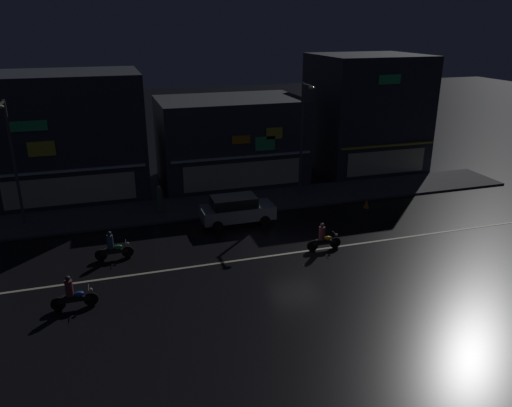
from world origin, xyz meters
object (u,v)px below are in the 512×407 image
at_px(streetlamp_west, 12,154).
at_px(parked_car_near_kerb, 236,209).
at_px(streetlamp_mid, 303,131).
at_px(motorcycle_lead, 73,295).
at_px(motorcycle_opposite_lane, 113,247).
at_px(traffic_cone, 366,204).
at_px(motorcycle_following, 323,239).
at_px(pedestrian_on_sidewalk, 160,200).

bearing_deg(streetlamp_west, parked_car_near_kerb, -15.02).
xyz_separation_m(streetlamp_mid, motorcycle_lead, (-14.39, -10.29, -3.90)).
xyz_separation_m(motorcycle_opposite_lane, traffic_cone, (15.83, 2.77, -0.36)).
xyz_separation_m(streetlamp_west, motorcycle_following, (15.38, -8.12, -3.74)).
relative_size(streetlamp_west, motorcycle_opposite_lane, 3.78).
distance_m(streetlamp_west, pedestrian_on_sidewalk, 8.61).
relative_size(motorcycle_lead, traffic_cone, 3.45).
relative_size(parked_car_near_kerb, motorcycle_lead, 2.26).
height_order(pedestrian_on_sidewalk, motorcycle_following, pedestrian_on_sidewalk).
bearing_deg(motorcycle_lead, traffic_cone, -163.48).
bearing_deg(traffic_cone, streetlamp_mid, 134.60).
xyz_separation_m(pedestrian_on_sidewalk, parked_car_near_kerb, (4.13, -2.87, -0.06)).
distance_m(streetlamp_west, motorcycle_lead, 11.32).
height_order(parked_car_near_kerb, motorcycle_following, parked_car_near_kerb).
bearing_deg(traffic_cone, motorcycle_opposite_lane, -170.06).
bearing_deg(traffic_cone, motorcycle_following, -137.06).
distance_m(streetlamp_mid, motorcycle_following, 9.29).
xyz_separation_m(parked_car_near_kerb, motorcycle_following, (3.37, -4.90, -0.24)).
relative_size(pedestrian_on_sidewalk, motorcycle_opposite_lane, 0.91).
distance_m(pedestrian_on_sidewalk, parked_car_near_kerb, 5.04).
distance_m(motorcycle_lead, traffic_cone, 18.96).
bearing_deg(streetlamp_west, traffic_cone, -8.82).
bearing_deg(streetlamp_mid, streetlamp_west, -179.83).
relative_size(streetlamp_mid, motorcycle_lead, 3.95).
distance_m(pedestrian_on_sidewalk, motorcycle_following, 10.80).
distance_m(pedestrian_on_sidewalk, motorcycle_lead, 11.01).
height_order(pedestrian_on_sidewalk, parked_car_near_kerb, pedestrian_on_sidewalk).
bearing_deg(pedestrian_on_sidewalk, motorcycle_opposite_lane, 178.95).
bearing_deg(parked_car_near_kerb, motorcycle_lead, 38.06).
height_order(pedestrian_on_sidewalk, motorcycle_lead, pedestrian_on_sidewalk).
height_order(streetlamp_mid, pedestrian_on_sidewalk, streetlamp_mid).
bearing_deg(motorcycle_following, streetlamp_west, -23.32).
height_order(motorcycle_lead, traffic_cone, motorcycle_lead).
xyz_separation_m(streetlamp_west, streetlamp_mid, (17.45, 0.05, 0.16)).
relative_size(streetlamp_west, pedestrian_on_sidewalk, 4.17).
height_order(streetlamp_mid, motorcycle_lead, streetlamp_mid).
height_order(streetlamp_mid, motorcycle_opposite_lane, streetlamp_mid).
height_order(motorcycle_following, motorcycle_opposite_lane, same).
height_order(streetlamp_mid, traffic_cone, streetlamp_mid).
height_order(parked_car_near_kerb, motorcycle_opposite_lane, parked_car_near_kerb).
xyz_separation_m(pedestrian_on_sidewalk, traffic_cone, (12.78, -2.86, -0.66)).
bearing_deg(motorcycle_opposite_lane, motorcycle_lead, -112.42).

